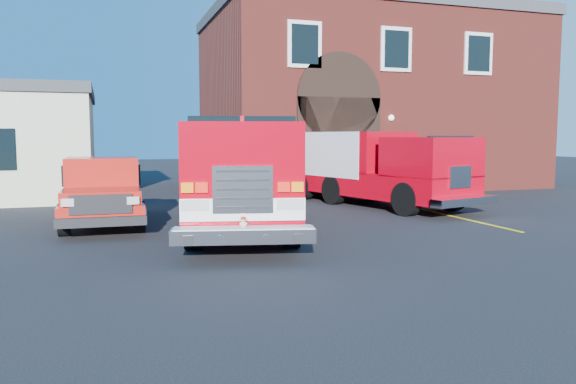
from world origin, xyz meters
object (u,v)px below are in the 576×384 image
object	(u,v)px
secondary_truck	(372,165)
fire_station	(364,100)
pickup_truck	(103,192)
fire_engine	(241,172)

from	to	relation	value
secondary_truck	fire_station	bearing A→B (deg)	66.41
fire_station	pickup_truck	bearing A→B (deg)	-142.70
pickup_truck	fire_engine	bearing A→B (deg)	-24.54
fire_engine	pickup_truck	bearing A→B (deg)	155.46
fire_engine	secondary_truck	distance (m)	6.37
fire_engine	secondary_truck	size ratio (longest dim) A/B	1.15
pickup_truck	secondary_truck	size ratio (longest dim) A/B	0.68
fire_station	fire_engine	bearing A→B (deg)	-128.83
fire_engine	pickup_truck	distance (m)	3.96
fire_station	pickup_truck	size ratio (longest dim) A/B	2.66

